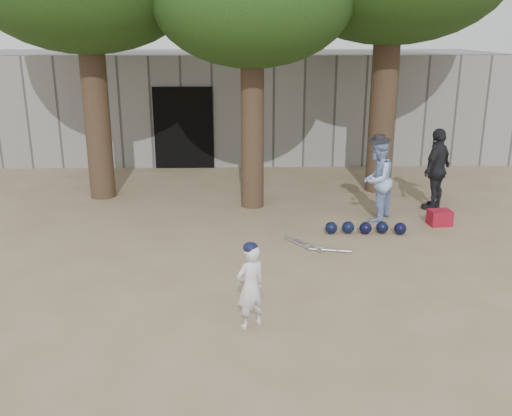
{
  "coord_description": "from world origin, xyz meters",
  "views": [
    {
      "loc": [
        0.4,
        -7.61,
        3.65
      ],
      "look_at": [
        0.6,
        1.0,
        0.95
      ],
      "focal_mm": 40.0,
      "sensor_mm": 36.0,
      "label": 1
    }
  ],
  "objects_px": {
    "spectator_blue": "(377,180)",
    "spectator_dark": "(437,169)",
    "red_bag": "(440,218)",
    "boy_player": "(251,287)"
  },
  "relations": [
    {
      "from": "spectator_dark",
      "to": "red_bag",
      "type": "xyz_separation_m",
      "value": [
        -0.23,
        -1.06,
        -0.71
      ]
    },
    {
      "from": "boy_player",
      "to": "red_bag",
      "type": "height_order",
      "value": "boy_player"
    },
    {
      "from": "spectator_dark",
      "to": "red_bag",
      "type": "height_order",
      "value": "spectator_dark"
    },
    {
      "from": "spectator_blue",
      "to": "red_bag",
      "type": "xyz_separation_m",
      "value": [
        1.19,
        -0.37,
        -0.67
      ]
    },
    {
      "from": "boy_player",
      "to": "spectator_dark",
      "type": "relative_size",
      "value": 0.65
    },
    {
      "from": "boy_player",
      "to": "red_bag",
      "type": "distance_m",
      "value": 5.42
    },
    {
      "from": "spectator_blue",
      "to": "spectator_dark",
      "type": "relative_size",
      "value": 0.95
    },
    {
      "from": "spectator_dark",
      "to": "boy_player",
      "type": "bearing_deg",
      "value": 4.63
    },
    {
      "from": "red_bag",
      "to": "spectator_dark",
      "type": "bearing_deg",
      "value": 78.01
    },
    {
      "from": "boy_player",
      "to": "spectator_blue",
      "type": "bearing_deg",
      "value": -153.13
    }
  ]
}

